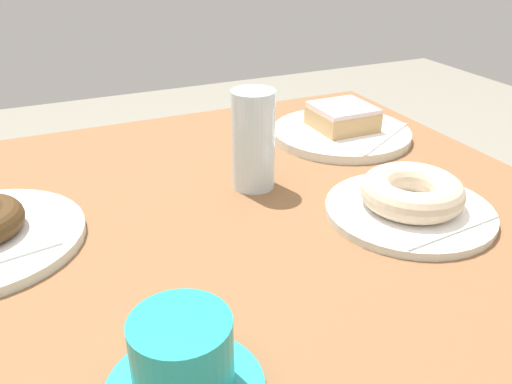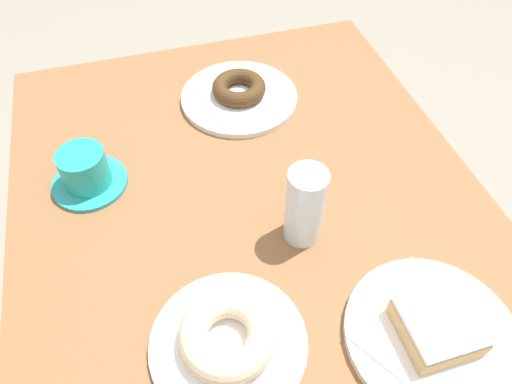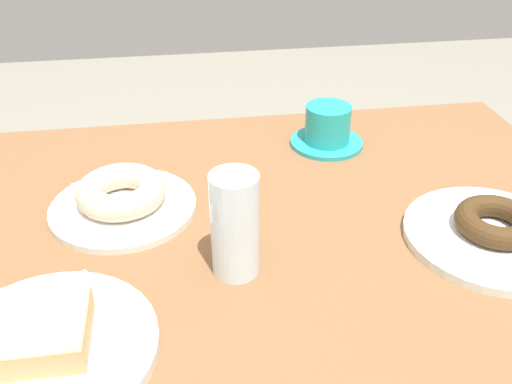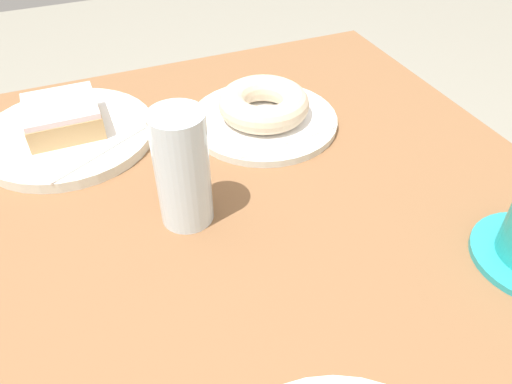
{
  "view_description": "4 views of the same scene",
  "coord_description": "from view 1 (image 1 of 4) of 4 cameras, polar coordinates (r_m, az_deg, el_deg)",
  "views": [
    {
      "loc": [
        -0.19,
        -0.57,
        1.06
      ],
      "look_at": [
        0.07,
        0.0,
        0.74
      ],
      "focal_mm": 37.61,
      "sensor_mm": 36.0,
      "label": 1
    },
    {
      "loc": [
        0.5,
        -0.14,
        1.35
      ],
      "look_at": [
        0.02,
        0.0,
        0.76
      ],
      "focal_mm": 33.61,
      "sensor_mm": 36.0,
      "label": 2
    },
    {
      "loc": [
        0.15,
        0.61,
        1.19
      ],
      "look_at": [
        0.05,
        -0.05,
        0.77
      ],
      "focal_mm": 39.34,
      "sensor_mm": 36.0,
      "label": 3
    },
    {
      "loc": [
        -0.32,
        0.15,
        1.12
      ],
      "look_at": [
        0.07,
        -0.02,
        0.75
      ],
      "focal_mm": 34.54,
      "sensor_mm": 36.0,
      "label": 4
    }
  ],
  "objects": [
    {
      "name": "napkin_glazed_square",
      "position": [
        0.94,
        9.08,
        6.69
      ],
      "size": [
        0.23,
        0.23,
        0.0
      ],
      "primitive_type": "cube",
      "rotation": [
        0.0,
        0.0,
        0.53
      ],
      "color": "white",
      "rests_on": "plate_glazed_square"
    },
    {
      "name": "plate_sugar_ring",
      "position": [
        0.72,
        15.96,
        -1.95
      ],
      "size": [
        0.21,
        0.21,
        0.01
      ],
      "primitive_type": "cylinder",
      "color": "silver",
      "rests_on": "table"
    },
    {
      "name": "donut_sugar_ring",
      "position": [
        0.7,
        16.25,
        0.04
      ],
      "size": [
        0.13,
        0.13,
        0.04
      ],
      "primitive_type": "torus",
      "color": "beige",
      "rests_on": "napkin_sugar_ring"
    },
    {
      "name": "coffee_cup",
      "position": [
        0.44,
        -7.8,
        -17.49
      ],
      "size": [
        0.13,
        0.13,
        0.07
      ],
      "color": "teal",
      "rests_on": "table"
    },
    {
      "name": "donut_glazed_square",
      "position": [
        0.94,
        9.17,
        7.91
      ],
      "size": [
        0.1,
        0.1,
        0.04
      ],
      "color": "tan",
      "rests_on": "napkin_glazed_square"
    },
    {
      "name": "plate_glazed_square",
      "position": [
        0.95,
        9.04,
        6.18
      ],
      "size": [
        0.24,
        0.24,
        0.01
      ],
      "primitive_type": "cylinder",
      "color": "silver",
      "rests_on": "table"
    },
    {
      "name": "napkin_sugar_ring",
      "position": [
        0.71,
        16.03,
        -1.47
      ],
      "size": [
        0.16,
        0.16,
        0.0
      ],
      "primitive_type": "cube",
      "rotation": [
        0.0,
        0.0,
        0.1
      ],
      "color": "white",
      "rests_on": "plate_sugar_ring"
    },
    {
      "name": "water_glass",
      "position": [
        0.74,
        -0.29,
        5.54
      ],
      "size": [
        0.06,
        0.06,
        0.14
      ],
      "primitive_type": "cylinder",
      "color": "silver",
      "rests_on": "table"
    },
    {
      "name": "table",
      "position": [
        0.73,
        -5.12,
        -8.71
      ],
      "size": [
        0.97,
        0.8,
        0.72
      ],
      "color": "brown",
      "rests_on": "ground_plane"
    }
  ]
}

